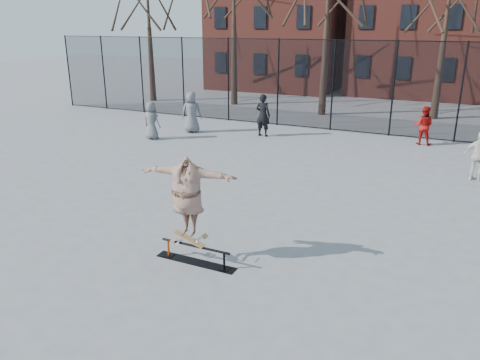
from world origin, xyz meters
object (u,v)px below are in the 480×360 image
at_px(bystander_black, 263,115).
at_px(bystander_extra, 192,112).
at_px(skateboard, 189,242).
at_px(bystander_grey, 152,121).
at_px(skater, 188,203).
at_px(bystander_red, 424,125).
at_px(bystander_white, 479,156).
at_px(skate_rail, 196,256).

bearing_deg(bystander_black, bystander_extra, 16.38).
xyz_separation_m(skateboard, bystander_grey, (-7.00, 8.47, 0.35)).
distance_m(skater, bystander_grey, 11.00).
distance_m(bystander_red, bystander_extra, 9.72).
distance_m(skateboard, bystander_white, 9.86).
distance_m(skater, bystander_red, 12.86).
relative_size(bystander_grey, bystander_red, 1.02).
xyz_separation_m(bystander_grey, bystander_black, (3.97, 2.53, 0.12)).
bearing_deg(bystander_extra, bystander_white, 141.85).
xyz_separation_m(skateboard, bystander_red, (3.32, 12.42, 0.34)).
bearing_deg(bystander_red, skate_rail, 77.34).
relative_size(skater, bystander_grey, 1.27).
relative_size(bystander_black, bystander_extra, 1.00).
bearing_deg(skater, skate_rail, -8.48).
height_order(skater, bystander_grey, skater).
height_order(skate_rail, bystander_red, bystander_red).
bearing_deg(bystander_extra, bystander_black, 164.22).
bearing_deg(skate_rail, bystander_grey, 130.14).
xyz_separation_m(skater, bystander_white, (5.29, 8.31, -0.51)).
distance_m(skate_rail, bystander_black, 11.48).
xyz_separation_m(skate_rail, skater, (-0.14, -0.00, 1.13)).
xyz_separation_m(bystander_black, bystander_red, (6.35, 1.41, -0.13)).
distance_m(bystander_grey, bystander_red, 11.05).
bearing_deg(bystander_red, bystander_black, 14.25).
bearing_deg(bystander_extra, skateboard, 92.64).
bearing_deg(skate_rail, bystander_black, 106.10).
bearing_deg(skater, bystander_extra, 112.43).
xyz_separation_m(skate_rail, bystander_grey, (-7.14, 8.47, 0.63)).
distance_m(bystander_black, bystander_white, 8.75).
relative_size(skateboard, bystander_grey, 0.47).
bearing_deg(bystander_white, skate_rail, 64.60).
bearing_deg(bystander_black, skateboard, 109.32).
bearing_deg(bystander_black, bystander_grey, 36.45).
xyz_separation_m(skater, bystander_black, (-3.04, 11.00, -0.38)).
bearing_deg(bystander_grey, skate_rail, 134.53).
distance_m(skateboard, bystander_red, 12.86).
bearing_deg(bystander_white, skateboard, 63.92).
height_order(bystander_grey, bystander_red, bystander_grey).
relative_size(bystander_black, bystander_red, 1.18).
bearing_deg(skater, bystander_red, 66.56).
height_order(skater, bystander_black, skater).
bearing_deg(skate_rail, bystander_extra, 121.47).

